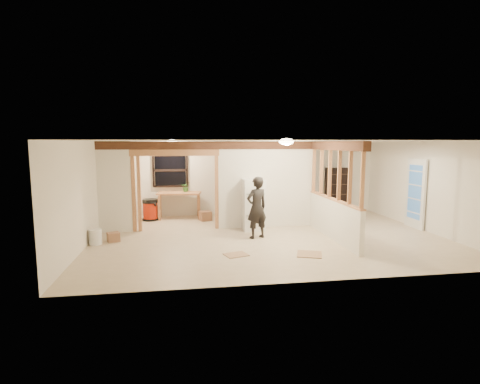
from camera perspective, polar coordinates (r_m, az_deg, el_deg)
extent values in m
cube|color=beige|center=(9.93, 4.36, -6.85)|extent=(9.00, 6.50, 0.01)
cube|color=white|center=(9.62, 4.51, 7.77)|extent=(9.00, 6.50, 0.01)
cube|color=silver|center=(12.86, 1.14, 2.15)|extent=(9.00, 0.01, 2.50)
cube|color=silver|center=(6.61, 10.88, -3.12)|extent=(9.00, 0.01, 2.50)
cube|color=silver|center=(9.71, -22.37, -0.17)|extent=(0.01, 6.50, 2.50)
cube|color=silver|center=(11.58, 26.68, 0.75)|extent=(0.01, 6.50, 2.50)
cube|color=silver|center=(10.79, -18.57, 0.72)|extent=(0.90, 0.12, 2.50)
cube|color=silver|center=(10.90, 4.03, 1.16)|extent=(2.80, 0.12, 2.50)
cube|color=#B5794C|center=(10.65, -9.76, 0.11)|extent=(2.46, 0.14, 2.20)
cube|color=#4D2A1A|center=(10.63, -2.29, 7.12)|extent=(7.00, 0.18, 0.22)
cube|color=#4D2A1A|center=(9.73, 14.33, 6.85)|extent=(0.18, 3.30, 0.22)
cube|color=silver|center=(9.93, 13.98, -4.06)|extent=(0.12, 3.20, 1.00)
cube|color=#B5794C|center=(9.77, 14.19, 2.63)|extent=(0.14, 3.20, 1.32)
cube|color=black|center=(12.57, -10.57, 3.27)|extent=(1.12, 0.10, 1.10)
cube|color=white|center=(11.88, 25.19, -0.23)|extent=(0.12, 0.86, 2.00)
ellipsoid|color=#FFEABF|center=(9.21, 7.07, 7.63)|extent=(0.36, 0.36, 0.16)
ellipsoid|color=#FFEABF|center=(11.66, -10.32, 7.53)|extent=(0.32, 0.32, 0.14)
ellipsoid|color=#FFD88C|center=(10.97, -7.75, 6.02)|extent=(0.07, 0.07, 0.07)
cube|color=white|center=(10.54, 2.07, -1.93)|extent=(0.60, 0.58, 1.45)
imported|color=#2C2726|center=(9.61, 2.57, -2.38)|extent=(0.69, 0.58, 1.60)
cube|color=#B5794C|center=(12.36, -9.23, -2.00)|extent=(1.46, 0.89, 0.86)
imported|color=#40732E|center=(12.35, -8.23, 0.79)|extent=(0.29, 0.25, 0.33)
cylinder|color=#A11D08|center=(12.24, -13.51, -2.62)|extent=(0.59, 0.59, 0.69)
cube|color=black|center=(13.62, 14.49, 0.27)|extent=(0.79, 0.26, 1.58)
cylinder|color=silver|center=(9.78, -21.17, -6.41)|extent=(0.30, 0.30, 0.37)
cube|color=#926346|center=(11.94, -5.29, -3.65)|extent=(0.42, 0.39, 0.30)
cube|color=#926346|center=(12.02, -16.69, -3.92)|extent=(0.36, 0.36, 0.27)
cube|color=#926346|center=(9.92, -18.72, -6.51)|extent=(0.35, 0.32, 0.23)
cube|color=tan|center=(8.51, 10.53, -9.30)|extent=(0.68, 0.68, 0.02)
cube|color=tan|center=(8.34, -0.59, -9.53)|extent=(0.58, 0.52, 0.02)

